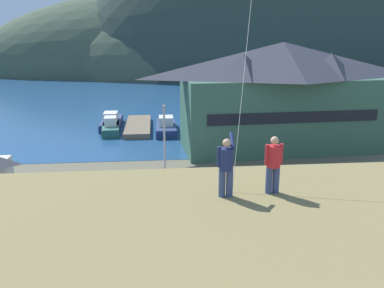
% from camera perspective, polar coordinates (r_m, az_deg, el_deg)
% --- Properties ---
extents(ground_plane, '(600.00, 600.00, 0.00)m').
position_cam_1_polar(ground_plane, '(23.07, -0.59, -15.96)').
color(ground_plane, '#66604C').
extents(parking_lot_pad, '(40.00, 20.00, 0.10)m').
position_cam_1_polar(parking_lot_pad, '(27.43, -1.48, -10.45)').
color(parking_lot_pad, slate).
rests_on(parking_lot_pad, ground).
extents(bay_water, '(360.00, 84.00, 0.03)m').
position_cam_1_polar(bay_water, '(80.55, -4.22, 6.77)').
color(bay_water, navy).
rests_on(bay_water, ground).
extents(far_hill_west_ridge, '(141.45, 55.01, 53.51)m').
position_cam_1_polar(far_hill_west_ridge, '(136.62, -0.57, 10.32)').
color(far_hill_west_ridge, '#42513D').
rests_on(far_hill_west_ridge, ground).
extents(far_hill_east_peak, '(105.45, 69.76, 51.68)m').
position_cam_1_polar(far_hill_east_peak, '(137.64, 1.48, 10.35)').
color(far_hill_east_peak, '#42513D').
rests_on(far_hill_east_peak, ground).
extents(far_hill_center_saddle, '(128.18, 69.35, 93.27)m').
position_cam_1_polar(far_hill_center_saddle, '(136.98, 11.28, 10.05)').
color(far_hill_center_saddle, '#2D3D33').
rests_on(far_hill_center_saddle, ground).
extents(harbor_lodge, '(22.29, 10.17, 11.34)m').
position_cam_1_polar(harbor_lodge, '(43.37, 12.68, 7.07)').
color(harbor_lodge, '#38604C').
rests_on(harbor_lodge, ground).
extents(wharf_dock, '(3.20, 11.67, 0.70)m').
position_cam_1_polar(wharf_dock, '(53.10, -7.74, 2.55)').
color(wharf_dock, '#70604C').
rests_on(wharf_dock, ground).
extents(moored_boat_wharfside, '(2.62, 6.69, 2.16)m').
position_cam_1_polar(moored_boat_wharfside, '(51.31, -11.60, 2.35)').
color(moored_boat_wharfside, '#23564C').
rests_on(moored_boat_wharfside, ground).
extents(moored_boat_outer_mooring, '(2.65, 7.92, 2.16)m').
position_cam_1_polar(moored_boat_outer_mooring, '(50.70, -3.76, 2.48)').
color(moored_boat_outer_mooring, navy).
rests_on(moored_boat_outer_mooring, ground).
extents(moored_boat_inner_slip, '(2.52, 7.83, 2.16)m').
position_cam_1_polar(moored_boat_inner_slip, '(54.48, -11.50, 3.11)').
color(moored_boat_inner_slip, navy).
rests_on(moored_boat_inner_slip, ground).
extents(parked_car_lone_by_shed, '(4.27, 2.19, 1.82)m').
position_cam_1_polar(parked_car_lone_by_shed, '(24.10, 12.38, -11.98)').
color(parked_car_lone_by_shed, red).
rests_on(parked_car_lone_by_shed, parking_lot_pad).
extents(parked_car_front_row_red, '(4.36, 2.38, 1.82)m').
position_cam_1_polar(parked_car_front_row_red, '(27.73, 0.92, -7.85)').
color(parked_car_front_row_red, silver).
rests_on(parked_car_front_row_red, parking_lot_pad).
extents(parked_car_front_row_silver, '(4.30, 2.25, 1.82)m').
position_cam_1_polar(parked_car_front_row_silver, '(31.38, 15.67, -5.62)').
color(parked_car_front_row_silver, slate).
rests_on(parked_car_front_row_silver, parking_lot_pad).
extents(parked_car_back_row_left, '(4.31, 2.27, 1.82)m').
position_cam_1_polar(parked_car_back_row_left, '(24.09, -13.52, -12.07)').
color(parked_car_back_row_left, navy).
rests_on(parked_car_back_row_left, parking_lot_pad).
extents(parking_light_pole, '(0.24, 0.78, 6.64)m').
position_cam_1_polar(parking_light_pole, '(31.26, -3.99, 0.42)').
color(parking_light_pole, '#ADADB2').
rests_on(parking_light_pole, parking_lot_pad).
extents(person_kite_flyer, '(0.53, 0.65, 1.86)m').
position_cam_1_polar(person_kite_flyer, '(11.44, 4.92, -3.07)').
color(person_kite_flyer, '#384770').
rests_on(person_kite_flyer, grassy_hill_foreground).
extents(person_companion, '(0.55, 0.40, 1.74)m').
position_cam_1_polar(person_companion, '(11.90, 11.63, -2.69)').
color(person_companion, '#384770').
rests_on(person_companion, grassy_hill_foreground).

